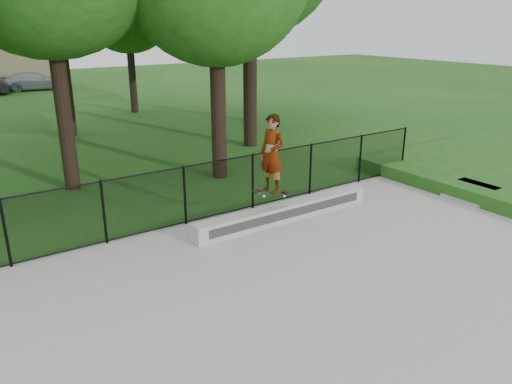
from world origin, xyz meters
TOP-DOWN VIEW (x-y plane):
  - ground at (0.00, 0.00)m, footprint 100.00×100.00m
  - concrete_slab at (0.00, 0.00)m, footprint 14.00×12.00m
  - grind_ledge at (2.18, 4.70)m, footprint 5.13×0.40m
  - car_c at (2.50, 34.89)m, footprint 4.31×2.41m
  - skater_airborne at (1.57, 4.46)m, footprint 0.81×0.76m
  - chainlink_fence at (0.00, 5.90)m, footprint 16.06×0.06m
  - concrete_steps at (7.59, 3.00)m, footprint 1.07×1.20m

SIDE VIEW (x-z plane):
  - ground at x=0.00m, z-range 0.00..0.00m
  - concrete_slab at x=0.00m, z-range 0.00..0.06m
  - concrete_steps at x=7.59m, z-range -0.05..0.40m
  - grind_ledge at x=2.18m, z-range 0.06..0.50m
  - car_c at x=2.50m, z-range 0.00..1.29m
  - chainlink_fence at x=0.00m, z-range 0.06..1.56m
  - skater_airborne at x=1.57m, z-range 0.88..2.93m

